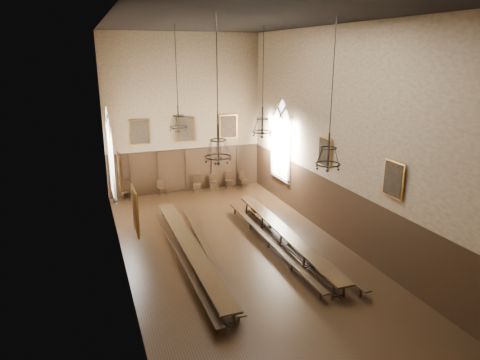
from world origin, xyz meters
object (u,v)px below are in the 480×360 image
bench_left_outer (182,260)px  chandelier_back_left (178,120)px  chair_0 (127,194)px  chair_7 (244,182)px  table_right (285,239)px  chair_4 (197,187)px  chair_5 (214,185)px  table_left (190,254)px  bench_right_outer (294,238)px  bench_left_inner (207,251)px  chandelier_front_left (218,147)px  chandelier_back_right (262,125)px  chandelier_front_right (328,155)px  bench_right_inner (269,242)px  chair_6 (229,183)px  chair_2 (162,191)px

bench_left_outer → chandelier_back_left: (0.75, 3.09, 4.92)m
chair_0 → chair_7: (6.99, 0.08, -0.01)m
table_right → chandelier_back_left: (-3.72, 2.91, 4.83)m
bench_left_outer → chandelier_back_left: chandelier_back_left is taller
chair_4 → chair_5: bearing=15.7°
table_left → bench_right_outer: table_left is taller
bench_left_inner → chandelier_back_left: size_ratio=2.28×
chair_4 → chandelier_front_left: 12.70m
chair_0 → chandelier_back_left: 7.72m
chair_7 → chandelier_back_right: chandelier_back_right is taller
chandelier_back_right → chandelier_front_left: size_ratio=1.11×
table_left → chair_4: chair_4 is taller
bench_left_outer → chair_4: bearing=71.5°
chandelier_front_right → bench_right_inner: bearing=103.9°
chair_6 → chandelier_back_left: 8.63m
table_left → bench_left_outer: bearing=-150.4°
table_left → bench_right_inner: table_left is taller
bench_left_outer → chandelier_front_right: 6.82m
table_left → chair_4: size_ratio=9.89×
chair_0 → chair_6: 6.06m
chair_2 → chandelier_back_left: bearing=-104.2°
chair_5 → chair_6: chair_6 is taller
chair_0 → bench_left_outer: bearing=-66.0°
bench_right_outer → chair_2: chair_2 is taller
table_right → chair_2: chair_2 is taller
chair_2 → chair_0: bearing=169.9°
table_right → bench_left_inner: (-3.37, 0.25, -0.08)m
bench_right_outer → chair_7: chair_7 is taller
table_right → chair_4: chair_4 is taller
bench_left_inner → chandelier_back_right: bearing=37.1°
chair_6 → chandelier_back_right: bearing=-73.9°
table_right → table_left: bearing=179.5°
bench_left_inner → chair_2: 8.45m
chair_0 → bench_left_inner: bearing=-58.4°
bench_right_inner → chair_2: size_ratio=9.98×
chair_6 → chair_7: size_ratio=1.05×
table_left → chair_2: size_ratio=10.62×
chair_2 → chandelier_front_left: bearing=-104.0°
table_left → chair_5: (3.58, 8.61, -0.10)m
table_left → bench_right_outer: (4.58, 0.08, -0.10)m
chandelier_front_right → chandelier_back_right: bearing=89.5°
chair_0 → chair_4: (4.05, 0.07, -0.00)m
chair_5 → chair_6: (0.99, -0.00, 0.02)m
bench_right_outer → chair_6: (-0.00, 8.53, 0.02)m
table_right → bench_right_inner: size_ratio=1.01×
chair_0 → chair_7: chair_0 is taller
table_right → chair_4: bearing=99.9°
bench_left_outer → bench_right_inner: 3.82m
chandelier_back_right → chandelier_front_right: same height
table_left → bench_left_outer: size_ratio=1.03×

